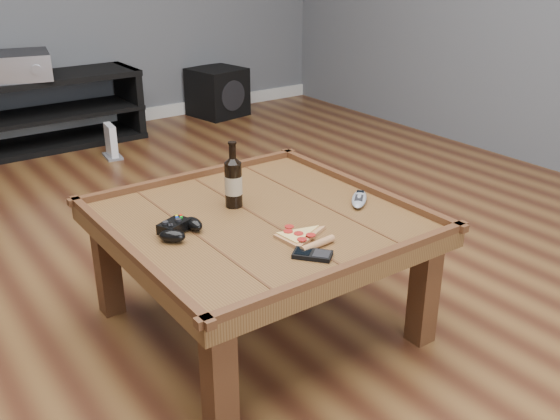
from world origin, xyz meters
TOP-DOWN VIEW (x-y plane):
  - ground at (0.00, 0.00)m, footprint 6.00×6.00m
  - baseboard at (0.00, 2.99)m, footprint 5.00×0.02m
  - coffee_table at (0.00, 0.00)m, footprint 1.03×1.03m
  - media_console at (0.00, 2.75)m, footprint 1.40×0.45m
  - beer_bottle at (-0.02, 0.13)m, footprint 0.06×0.06m
  - game_controller at (-0.29, 0.03)m, footprint 0.17×0.15m
  - pizza_slice at (0.01, -0.23)m, footprint 0.17×0.25m
  - smartphone at (-0.04, -0.35)m, footprint 0.12×0.13m
  - remote_control at (0.38, -0.11)m, footprint 0.16×0.16m
  - av_receiver at (-0.13, 2.74)m, footprint 0.56×0.50m
  - subwoofer at (1.46, 2.80)m, footprint 0.45×0.45m
  - game_console at (0.31, 2.24)m, footprint 0.12×0.19m

SIDE VIEW (x-z plane):
  - ground at x=0.00m, z-range 0.00..0.00m
  - baseboard at x=0.00m, z-range 0.00..0.10m
  - game_console at x=0.31m, z-range -0.01..0.22m
  - subwoofer at x=1.46m, z-range 0.00..0.39m
  - media_console at x=0.00m, z-range 0.00..0.50m
  - coffee_table at x=0.00m, z-range 0.15..0.63m
  - smartphone at x=-0.04m, z-range 0.45..0.47m
  - pizza_slice at x=0.01m, z-range 0.45..0.47m
  - remote_control at x=0.38m, z-range 0.45..0.48m
  - game_controller at x=-0.29m, z-range 0.45..0.50m
  - beer_bottle at x=-0.02m, z-range 0.43..0.67m
  - av_receiver at x=-0.13m, z-range 0.50..0.67m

